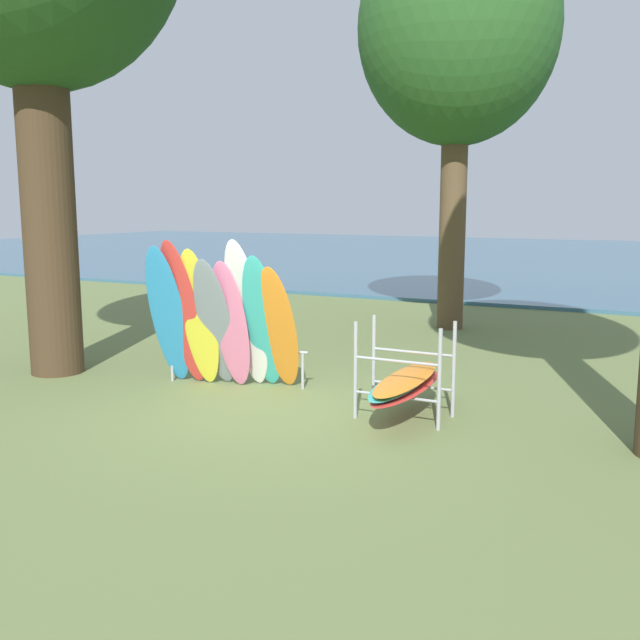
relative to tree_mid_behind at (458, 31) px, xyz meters
The scene contains 5 objects.
ground_plane 9.56m from the tree_mid_behind, 91.24° to the right, with size 80.00×80.00×0.00m, color olive.
lake_water 22.56m from the tree_mid_behind, 90.41° to the left, with size 80.00×36.00×0.10m, color #38607A.
tree_mid_behind is the anchor object (origin of this frame).
leaning_board_pile 8.54m from the tree_mid_behind, 102.25° to the right, with size 2.32×1.49×2.24m.
board_storage_rack 8.99m from the tree_mid_behind, 78.05° to the right, with size 1.15×2.12×1.25m.
Camera 1 is at (4.65, -7.97, 2.72)m, focal length 40.53 mm.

